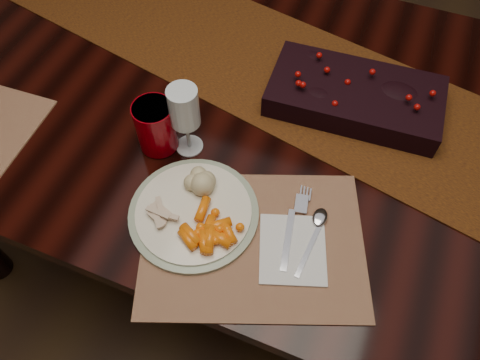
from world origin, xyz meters
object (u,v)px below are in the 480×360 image
at_px(dinner_plate, 194,213).
at_px(baby_carrots, 208,227).
at_px(red_cup, 156,126).
at_px(napkin, 293,249).
at_px(dining_table, 263,193).
at_px(centerpiece, 355,93).
at_px(turkey_shreds, 162,213).
at_px(placemat_main, 253,242).
at_px(wine_glass, 186,121).
at_px(mashed_potatoes, 202,180).

bearing_deg(dinner_plate, baby_carrots, -31.51).
distance_m(baby_carrots, red_cup, 0.25).
relative_size(dinner_plate, napkin, 1.78).
relative_size(dining_table, baby_carrots, 17.11).
relative_size(dining_table, centerpiece, 4.75).
bearing_deg(dining_table, napkin, -63.44).
bearing_deg(turkey_shreds, centerpiece, 58.22).
height_order(placemat_main, wine_glass, wine_glass).
xyz_separation_m(dining_table, red_cup, (-0.18, -0.19, 0.44)).
height_order(dinner_plate, wine_glass, wine_glass).
distance_m(baby_carrots, turkey_shreds, 0.09).
relative_size(turkey_shreds, napkin, 0.48).
bearing_deg(napkin, placemat_main, 170.45).
distance_m(dining_table, wine_glass, 0.51).
height_order(napkin, wine_glass, wine_glass).
relative_size(centerpiece, red_cup, 3.33).
bearing_deg(turkey_shreds, wine_glass, 99.39).
bearing_deg(placemat_main, napkin, -11.40).
height_order(placemat_main, turkey_shreds, turkey_shreds).
bearing_deg(red_cup, mashed_potatoes, -28.30).
distance_m(centerpiece, mashed_potatoes, 0.40).
bearing_deg(baby_carrots, dinner_plate, 148.49).
distance_m(placemat_main, red_cup, 0.31).
height_order(dinner_plate, red_cup, red_cup).
bearing_deg(mashed_potatoes, wine_glass, 128.77).
height_order(dinner_plate, turkey_shreds, turkey_shreds).
bearing_deg(napkin, dinner_plate, 160.77).
bearing_deg(centerpiece, dinner_plate, -118.44).
bearing_deg(red_cup, dinner_plate, -42.52).
distance_m(dining_table, mashed_potatoes, 0.50).
relative_size(dining_table, napkin, 12.69).
xyz_separation_m(baby_carrots, turkey_shreds, (-0.09, -0.01, -0.00)).
height_order(dinner_plate, baby_carrots, baby_carrots).
height_order(mashed_potatoes, turkey_shreds, mashed_potatoes).
height_order(centerpiece, turkey_shreds, centerpiece).
bearing_deg(wine_glass, red_cup, -163.04).
distance_m(centerpiece, turkey_shreds, 0.50).
xyz_separation_m(placemat_main, turkey_shreds, (-0.18, -0.02, 0.02)).
xyz_separation_m(placemat_main, napkin, (0.07, 0.01, 0.00)).
distance_m(placemat_main, dinner_plate, 0.13).
bearing_deg(dinner_plate, wine_glass, 118.34).
xyz_separation_m(mashed_potatoes, turkey_shreds, (-0.04, -0.09, -0.01)).
relative_size(centerpiece, placemat_main, 0.91).
bearing_deg(napkin, mashed_potatoes, 145.34).
relative_size(baby_carrots, red_cup, 0.93).
distance_m(centerpiece, napkin, 0.40).
bearing_deg(centerpiece, dining_table, -157.20).
bearing_deg(dining_table, turkey_shreds, -104.52).
distance_m(dinner_plate, wine_glass, 0.19).
xyz_separation_m(dinner_plate, napkin, (0.20, 0.00, -0.00)).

